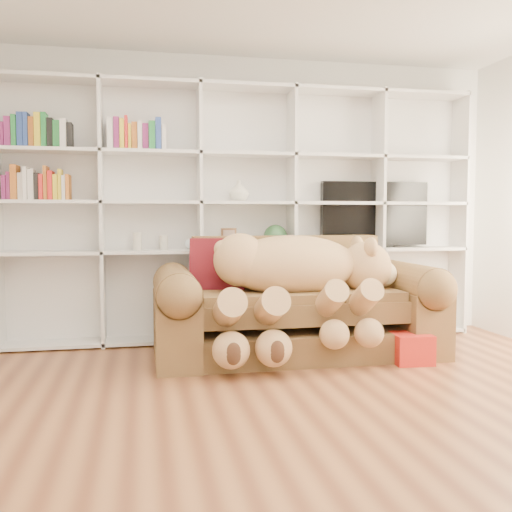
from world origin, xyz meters
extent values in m
plane|color=brown|center=(0.00, 0.00, 0.00)|extent=(5.00, 5.00, 0.00)
cube|color=white|center=(0.00, 2.50, 1.35)|extent=(5.00, 0.02, 2.70)
cube|color=white|center=(0.00, 2.46, 1.20)|extent=(4.40, 0.03, 2.40)
cube|color=white|center=(-1.32, 2.30, 1.20)|extent=(0.03, 0.35, 2.40)
cube|color=white|center=(-0.44, 2.30, 1.20)|extent=(0.03, 0.35, 2.40)
cube|color=white|center=(0.44, 2.30, 1.20)|extent=(0.03, 0.35, 2.40)
cube|color=white|center=(1.32, 2.30, 1.20)|extent=(0.03, 0.35, 2.40)
cube|color=white|center=(2.20, 2.30, 1.20)|extent=(0.03, 0.35, 2.40)
cube|color=white|center=(0.00, 2.30, 0.03)|extent=(4.40, 0.35, 0.03)
cube|color=white|center=(0.00, 2.30, 0.85)|extent=(4.40, 0.35, 0.03)
cube|color=white|center=(0.00, 2.30, 1.30)|extent=(4.40, 0.35, 0.03)
cube|color=white|center=(0.00, 2.30, 1.75)|extent=(4.40, 0.35, 0.03)
cube|color=white|center=(0.00, 2.30, 2.37)|extent=(4.40, 0.35, 0.03)
cube|color=brown|center=(0.31, 1.60, 0.12)|extent=(2.26, 0.92, 0.24)
cube|color=brown|center=(0.31, 1.58, 0.47)|extent=(1.68, 0.75, 0.32)
cube|color=brown|center=(0.31, 2.00, 0.70)|extent=(1.68, 0.22, 0.59)
cube|color=brown|center=(-0.71, 1.60, 0.30)|extent=(0.34, 1.02, 0.59)
cube|color=brown|center=(1.32, 1.60, 0.30)|extent=(0.34, 1.02, 0.59)
cylinder|color=brown|center=(-0.71, 1.60, 0.59)|extent=(0.34, 0.97, 0.34)
cylinder|color=brown|center=(1.32, 1.60, 0.59)|extent=(0.34, 0.97, 0.34)
ellipsoid|color=tan|center=(0.24, 1.54, 0.77)|extent=(1.14, 0.55, 0.49)
sphere|color=tan|center=(-0.19, 1.54, 0.82)|extent=(0.43, 0.43, 0.43)
sphere|color=tan|center=(0.89, 1.54, 0.74)|extent=(0.43, 0.43, 0.43)
sphere|color=beige|center=(1.06, 1.54, 0.68)|extent=(0.22, 0.22, 0.22)
sphere|color=#3F2516|center=(1.14, 1.54, 0.67)|extent=(0.07, 0.07, 0.07)
ellipsoid|color=tan|center=(0.87, 1.39, 0.92)|extent=(0.10, 0.17, 0.17)
ellipsoid|color=tan|center=(0.87, 1.70, 0.92)|extent=(0.10, 0.17, 0.17)
sphere|color=tan|center=(-0.33, 1.54, 0.91)|extent=(0.15, 0.15, 0.15)
cylinder|color=tan|center=(0.44, 1.18, 0.50)|extent=(0.19, 0.53, 0.38)
cylinder|color=tan|center=(0.71, 1.18, 0.50)|extent=(0.19, 0.53, 0.38)
cylinder|color=tan|center=(-0.35, 1.18, 0.47)|extent=(0.22, 0.61, 0.45)
cylinder|color=tan|center=(-0.04, 1.18, 0.47)|extent=(0.22, 0.61, 0.45)
sphere|color=tan|center=(0.44, 1.02, 0.29)|extent=(0.23, 0.23, 0.23)
sphere|color=tan|center=(0.71, 1.02, 0.29)|extent=(0.23, 0.23, 0.23)
sphere|color=tan|center=(-0.35, 1.02, 0.21)|extent=(0.28, 0.28, 0.28)
sphere|color=tan|center=(-0.04, 1.02, 0.21)|extent=(0.28, 0.28, 0.28)
cube|color=#631210|center=(-0.34, 1.81, 0.74)|extent=(0.51, 0.34, 0.49)
cube|color=red|center=(1.13, 1.16, 0.12)|extent=(0.32, 0.30, 0.24)
cube|color=black|center=(1.31, 2.35, 1.20)|extent=(1.10, 0.08, 0.63)
cube|color=black|center=(1.31, 2.35, 0.89)|extent=(0.37, 0.18, 0.04)
cube|color=#53331C|center=(-0.17, 2.30, 0.97)|extent=(0.15, 0.05, 0.19)
sphere|color=#2F5C33|center=(0.28, 2.30, 0.98)|extent=(0.23, 0.23, 0.23)
cylinder|color=beige|center=(-1.01, 2.30, 0.95)|extent=(0.09, 0.09, 0.16)
cylinder|color=beige|center=(-0.77, 2.30, 0.93)|extent=(0.09, 0.09, 0.13)
sphere|color=white|center=(-0.54, 2.30, 0.92)|extent=(0.09, 0.09, 0.09)
imported|color=silver|center=(-0.07, 2.30, 1.41)|extent=(0.24, 0.24, 0.19)
camera|label=1|loc=(-0.97, -3.00, 1.17)|focal=40.00mm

